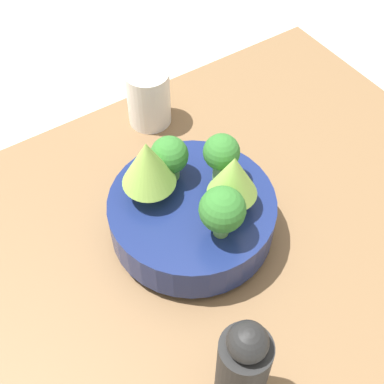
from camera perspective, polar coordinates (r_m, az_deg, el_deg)
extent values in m
plane|color=#ADA89E|center=(0.77, -0.64, -7.10)|extent=(6.00, 6.00, 0.00)
cube|color=brown|center=(0.76, -0.65, -6.48)|extent=(0.95, 0.64, 0.03)
cylinder|color=navy|center=(0.75, 0.00, -3.97)|extent=(0.10, 0.10, 0.01)
cylinder|color=navy|center=(0.72, 0.00, -2.38)|extent=(0.22, 0.22, 0.06)
cylinder|color=#7AB256|center=(0.72, 3.05, 2.41)|extent=(0.02, 0.02, 0.03)
sphere|color=#2D6B28|center=(0.69, 3.16, 4.28)|extent=(0.05, 0.05, 0.05)
cylinder|color=#609347|center=(0.72, -2.37, 2.36)|extent=(0.03, 0.03, 0.02)
sphere|color=#2D6B28|center=(0.70, -2.44, 3.96)|extent=(0.05, 0.05, 0.05)
cylinder|color=#6BA34C|center=(0.70, -4.51, 0.43)|extent=(0.03, 0.03, 0.03)
cone|color=#84AD47|center=(0.67, -4.76, 3.08)|extent=(0.07, 0.07, 0.07)
cylinder|color=#6BA34C|center=(0.69, 4.21, -0.75)|extent=(0.02, 0.02, 0.03)
cone|color=#84AD47|center=(0.65, 4.44, 1.73)|extent=(0.06, 0.06, 0.06)
cylinder|color=#609347|center=(0.66, 3.13, -3.64)|extent=(0.02, 0.02, 0.03)
sphere|color=#2D6B28|center=(0.64, 3.26, -1.87)|extent=(0.06, 0.06, 0.06)
cylinder|color=silver|center=(0.88, -4.65, 10.03)|extent=(0.07, 0.07, 0.10)
cylinder|color=black|center=(0.60, 5.31, -18.64)|extent=(0.06, 0.06, 0.13)
sphere|color=black|center=(0.52, 5.96, -15.63)|extent=(0.04, 0.04, 0.04)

